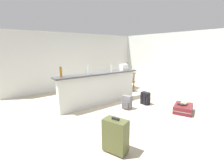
# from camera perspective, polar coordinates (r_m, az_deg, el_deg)

# --- Properties ---
(ground_plane) EXTENTS (13.00, 13.00, 0.05)m
(ground_plane) POSITION_cam_1_polar(r_m,az_deg,el_deg) (5.52, 3.71, -7.30)
(ground_plane) COLOR beige
(wall_back) EXTENTS (6.60, 0.10, 2.50)m
(wall_back) POSITION_cam_1_polar(r_m,az_deg,el_deg) (7.76, -11.31, 7.94)
(wall_back) COLOR silver
(wall_back) RESTS_ON ground_plane
(wall_right) EXTENTS (0.10, 6.00, 2.50)m
(wall_right) POSITION_cam_1_polar(r_m,az_deg,el_deg) (7.75, 19.68, 7.44)
(wall_right) COLOR silver
(wall_right) RESTS_ON ground_plane
(partition_half_wall) EXTENTS (2.80, 0.20, 1.02)m
(partition_half_wall) POSITION_cam_1_polar(r_m,az_deg,el_deg) (5.34, -4.35, -2.00)
(partition_half_wall) COLOR silver
(partition_half_wall) RESTS_ON ground_plane
(bar_countertop) EXTENTS (2.96, 0.40, 0.05)m
(bar_countertop) POSITION_cam_1_polar(r_m,az_deg,el_deg) (5.23, -4.45, 3.65)
(bar_countertop) COLOR #4C4C51
(bar_countertop) RESTS_ON partition_half_wall
(bottle_amber) EXTENTS (0.07, 0.07, 0.29)m
(bottle_amber) POSITION_cam_1_polar(r_m,az_deg,el_deg) (4.63, -17.59, 4.06)
(bottle_amber) COLOR #9E661E
(bottle_amber) RESTS_ON bar_countertop
(bottle_clear) EXTENTS (0.06, 0.06, 0.30)m
(bottle_clear) POSITION_cam_1_polar(r_m,az_deg,el_deg) (4.90, -8.33, 5.00)
(bottle_clear) COLOR silver
(bottle_clear) RESTS_ON bar_countertop
(bottle_white) EXTENTS (0.06, 0.06, 0.24)m
(bottle_white) POSITION_cam_1_polar(r_m,az_deg,el_deg) (5.42, -0.21, 5.54)
(bottle_white) COLOR silver
(bottle_white) RESTS_ON bar_countertop
(bottle_green) EXTENTS (0.06, 0.06, 0.27)m
(bottle_green) POSITION_cam_1_polar(r_m,az_deg,el_deg) (6.06, 5.52, 6.37)
(bottle_green) COLOR #2D6B38
(bottle_green) RESTS_ON bar_countertop
(grocery_bag) EXTENTS (0.26, 0.18, 0.22)m
(grocery_bag) POSITION_cam_1_polar(r_m,az_deg,el_deg) (5.88, 4.20, 5.97)
(grocery_bag) COLOR silver
(grocery_bag) RESTS_ON bar_countertop
(dining_table) EXTENTS (1.10, 0.80, 0.74)m
(dining_table) POSITION_cam_1_polar(r_m,az_deg,el_deg) (7.45, 3.28, 3.29)
(dining_table) COLOR brown
(dining_table) RESTS_ON ground_plane
(dining_chair_near_partition) EXTENTS (0.44, 0.44, 0.93)m
(dining_chair_near_partition) POSITION_cam_1_polar(r_m,az_deg,el_deg) (7.07, 5.59, 1.66)
(dining_chair_near_partition) COLOR #4C331E
(dining_chair_near_partition) RESTS_ON ground_plane
(suitcase_flat_maroon) EXTENTS (0.89, 0.72, 0.22)m
(suitcase_flat_maroon) POSITION_cam_1_polar(r_m,az_deg,el_deg) (5.26, 23.82, -7.86)
(suitcase_flat_maroon) COLOR maroon
(suitcase_flat_maroon) RESTS_ON ground_plane
(backpack_black) EXTENTS (0.26, 0.28, 0.42)m
(backpack_black) POSITION_cam_1_polar(r_m,az_deg,el_deg) (5.54, 11.72, -4.99)
(backpack_black) COLOR black
(backpack_black) RESTS_ON ground_plane
(suitcase_upright_olive) EXTENTS (0.37, 0.49, 0.67)m
(suitcase_upright_olive) POSITION_cam_1_polar(r_m,az_deg,el_deg) (3.02, 1.23, -17.66)
(suitcase_upright_olive) COLOR #51562D
(suitcase_upright_olive) RESTS_ON ground_plane
(backpack_grey) EXTENTS (0.30, 0.32, 0.42)m
(backpack_grey) POSITION_cam_1_polar(r_m,az_deg,el_deg) (5.05, 5.26, -6.51)
(backpack_grey) COLOR slate
(backpack_grey) RESTS_ON ground_plane
(book_stack) EXTENTS (0.30, 0.23, 0.07)m
(book_stack) POSITION_cam_1_polar(r_m,az_deg,el_deg) (5.23, 23.72, -6.27)
(book_stack) COLOR black
(book_stack) RESTS_ON suitcase_flat_maroon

